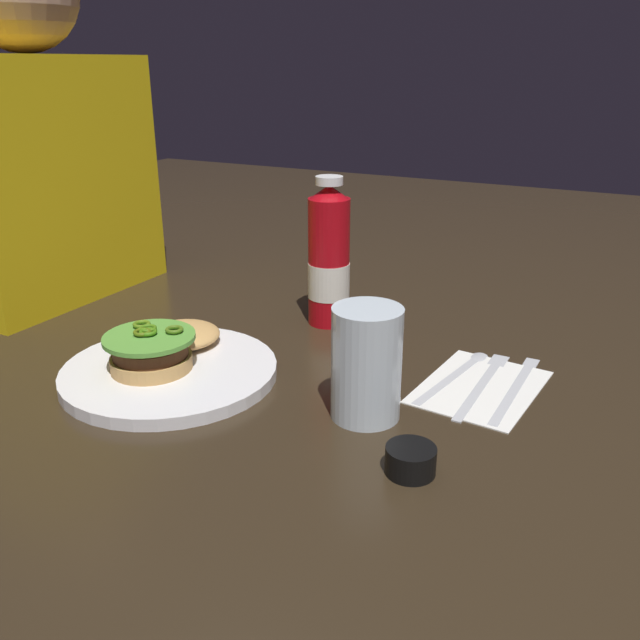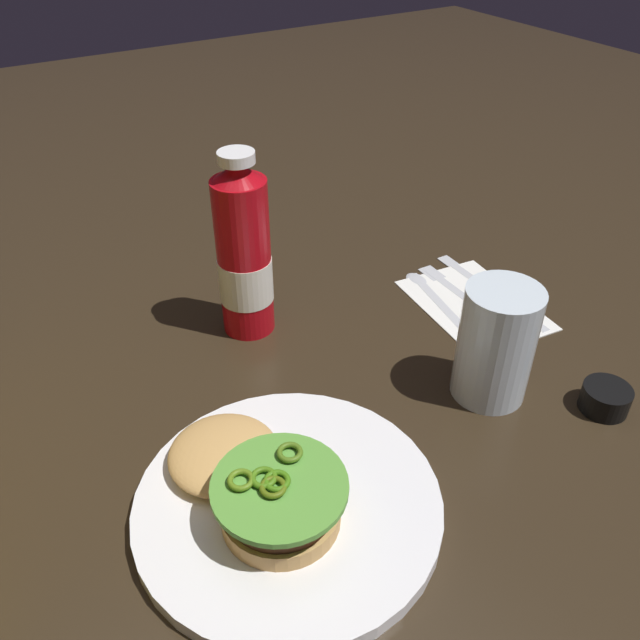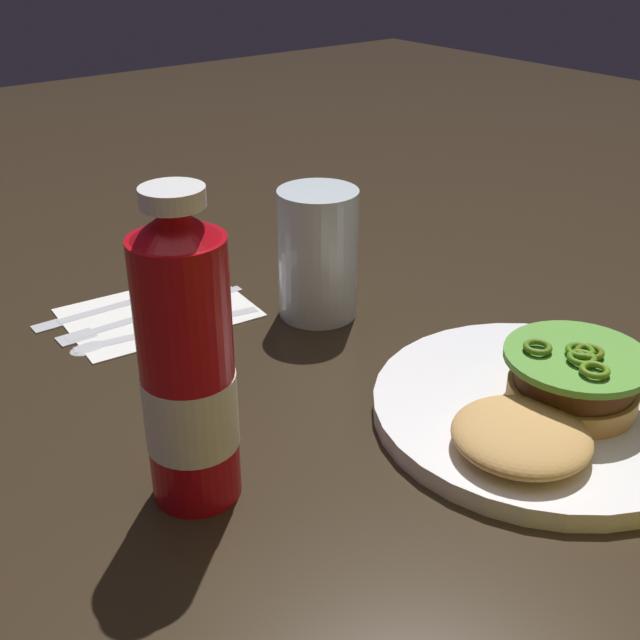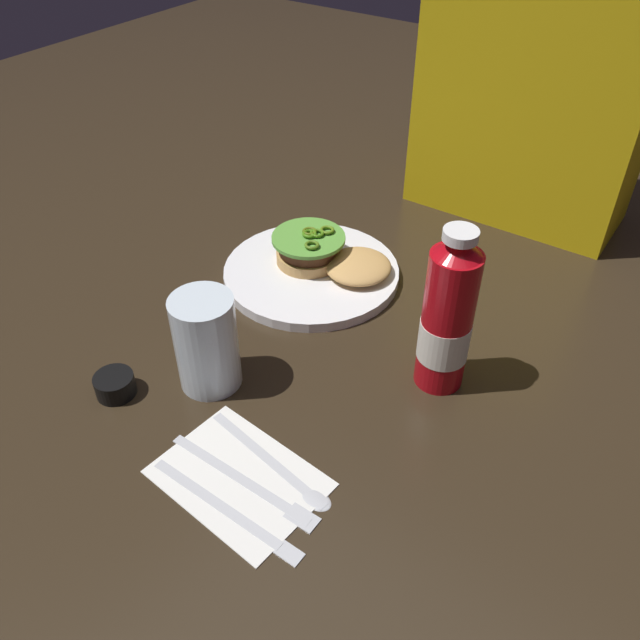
{
  "view_description": "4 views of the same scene",
  "coord_description": "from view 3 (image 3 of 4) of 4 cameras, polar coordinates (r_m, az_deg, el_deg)",
  "views": [
    {
      "loc": [
        -0.76,
        -0.4,
        0.38
      ],
      "look_at": [
        0.01,
        -0.01,
        0.05
      ],
      "focal_mm": 37.34,
      "sensor_mm": 36.0,
      "label": 1
    },
    {
      "loc": [
        -0.49,
        0.3,
        0.49
      ],
      "look_at": [
        -0.0,
        -0.0,
        0.07
      ],
      "focal_mm": 36.56,
      "sensor_mm": 36.0,
      "label": 2
    },
    {
      "loc": [
        0.33,
        0.45,
        0.38
      ],
      "look_at": [
        -0.02,
        0.01,
        0.09
      ],
      "focal_mm": 45.17,
      "sensor_mm": 36.0,
      "label": 3
    },
    {
      "loc": [
        0.33,
        -0.56,
        0.6
      ],
      "look_at": [
        -0.03,
        -0.03,
        0.07
      ],
      "focal_mm": 36.34,
      "sensor_mm": 36.0,
      "label": 4
    }
  ],
  "objects": [
    {
      "name": "ground_plane",
      "position": [
        0.67,
        -1.78,
        -6.75
      ],
      "size": [
        3.0,
        3.0,
        0.0
      ],
      "primitive_type": "plane",
      "color": "#2D2215"
    },
    {
      "name": "dinner_plate",
      "position": [
        0.69,
        15.4,
        -6.13
      ],
      "size": [
        0.28,
        0.28,
        0.02
      ],
      "primitive_type": "cylinder",
      "color": "white",
      "rests_on": "ground_plane"
    },
    {
      "name": "burger_sandwich",
      "position": [
        0.65,
        16.35,
        -5.34
      ],
      "size": [
        0.19,
        0.13,
        0.05
      ],
      "color": "tan",
      "rests_on": "dinner_plate"
    },
    {
      "name": "ketchup_bottle",
      "position": [
        0.54,
        -9.36,
        -3.57
      ],
      "size": [
        0.06,
        0.06,
        0.23
      ],
      "color": "#B30B14",
      "rests_on": "ground_plane"
    },
    {
      "name": "water_glass",
      "position": [
        0.81,
        -0.15,
        4.71
      ],
      "size": [
        0.08,
        0.08,
        0.13
      ],
      "primitive_type": "cylinder",
      "color": "silver",
      "rests_on": "ground_plane"
    },
    {
      "name": "condiment_cup",
      "position": [
        0.94,
        0.69,
        4.63
      ],
      "size": [
        0.05,
        0.05,
        0.03
      ],
      "primitive_type": "cylinder",
      "color": "black",
      "rests_on": "ground_plane"
    },
    {
      "name": "napkin",
      "position": [
        0.85,
        -11.67,
        0.46
      ],
      "size": [
        0.2,
        0.15,
        0.0
      ],
      "primitive_type": "cube",
      "rotation": [
        0.0,
        0.0,
        -0.1
      ],
      "color": "white",
      "rests_on": "ground_plane"
    },
    {
      "name": "butter_knife",
      "position": [
        0.87,
        -14.21,
        1.18
      ],
      "size": [
        0.21,
        0.02,
        0.0
      ],
      "color": "silver",
      "rests_on": "napkin"
    },
    {
      "name": "fork_utensil",
      "position": [
        0.84,
        -12.86,
        0.29
      ],
      "size": [
        0.2,
        0.02,
        0.0
      ],
      "color": "silver",
      "rests_on": "napkin"
    },
    {
      "name": "spoon_utensil",
      "position": [
        0.81,
        -12.62,
        -0.86
      ],
      "size": [
        0.19,
        0.05,
        0.0
      ],
      "color": "silver",
      "rests_on": "napkin"
    }
  ]
}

